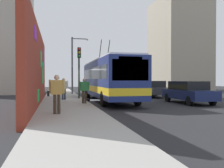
# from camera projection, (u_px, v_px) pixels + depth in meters

# --- Properties ---
(ground_plane) EXTENTS (80.00, 80.00, 0.00)m
(ground_plane) POSITION_uv_depth(u_px,v_px,m) (85.00, 101.00, 19.42)
(ground_plane) COLOR #232326
(sidewalk_slab) EXTENTS (48.00, 3.20, 0.15)m
(sidewalk_slab) POSITION_uv_depth(u_px,v_px,m) (64.00, 101.00, 19.07)
(sidewalk_slab) COLOR #9E9B93
(sidewalk_slab) RESTS_ON ground_plane
(graffiti_wall) EXTENTS (15.15, 0.32, 4.78)m
(graffiti_wall) POSITION_uv_depth(u_px,v_px,m) (37.00, 68.00, 15.32)
(graffiti_wall) COLOR maroon
(graffiti_wall) RESTS_ON ground_plane
(building_far_right) EXTENTS (9.14, 7.13, 14.35)m
(building_far_right) POSITION_uv_depth(u_px,v_px,m) (178.00, 45.00, 39.60)
(building_far_right) COLOR #9E937F
(building_far_right) RESTS_ON ground_plane
(city_bus) EXTENTS (11.70, 2.51, 4.99)m
(city_bus) POSITION_uv_depth(u_px,v_px,m) (108.00, 78.00, 19.35)
(city_bus) COLOR navy
(city_bus) RESTS_ON ground_plane
(parked_car_navy) EXTENTS (4.79, 1.91, 1.58)m
(parked_car_navy) POSITION_uv_depth(u_px,v_px,m) (188.00, 92.00, 17.67)
(parked_car_navy) COLOR navy
(parked_car_navy) RESTS_ON ground_plane
(parked_car_dark_gray) EXTENTS (4.10, 1.74, 1.58)m
(parked_car_dark_gray) POSITION_uv_depth(u_px,v_px,m) (153.00, 89.00, 23.93)
(parked_car_dark_gray) COLOR #38383D
(parked_car_dark_gray) RESTS_ON ground_plane
(parked_car_red) EXTENTS (4.32, 1.78, 1.58)m
(parked_car_red) POSITION_uv_depth(u_px,v_px,m) (135.00, 87.00, 29.29)
(parked_car_red) COLOR #B21E19
(parked_car_red) RESTS_ON ground_plane
(parked_car_black) EXTENTS (4.48, 1.78, 1.58)m
(parked_car_black) POSITION_uv_depth(u_px,v_px,m) (124.00, 86.00, 34.37)
(parked_car_black) COLOR black
(parked_car_black) RESTS_ON ground_plane
(pedestrian_near_wall) EXTENTS (0.24, 0.77, 1.76)m
(pedestrian_near_wall) POSITION_uv_depth(u_px,v_px,m) (57.00, 91.00, 11.14)
(pedestrian_near_wall) COLOR #3F3326
(pedestrian_near_wall) RESTS_ON sidewalk_slab
(pedestrian_midblock) EXTENTS (0.22, 0.75, 1.67)m
(pedestrian_midblock) POSITION_uv_depth(u_px,v_px,m) (64.00, 87.00, 19.10)
(pedestrian_midblock) COLOR #2D3F59
(pedestrian_midblock) RESTS_ON sidewalk_slab
(pedestrian_at_curb) EXTENTS (0.22, 0.66, 1.62)m
(pedestrian_at_curb) POSITION_uv_depth(u_px,v_px,m) (84.00, 89.00, 16.18)
(pedestrian_at_curb) COLOR #3F3326
(pedestrian_at_curb) RESTS_ON sidewalk_slab
(traffic_light) EXTENTS (0.49, 0.28, 4.19)m
(traffic_light) POSITION_uv_depth(u_px,v_px,m) (79.00, 64.00, 20.27)
(traffic_light) COLOR #2D382D
(traffic_light) RESTS_ON sidewalk_slab
(street_lamp) EXTENTS (0.44, 1.87, 6.17)m
(street_lamp) POSITION_uv_depth(u_px,v_px,m) (74.00, 61.00, 26.99)
(street_lamp) COLOR #4C4C51
(street_lamp) RESTS_ON sidewalk_slab
(curbside_puddle) EXTENTS (1.86, 1.86, 0.00)m
(curbside_puddle) POSITION_uv_depth(u_px,v_px,m) (91.00, 100.00, 20.34)
(curbside_puddle) COLOR black
(curbside_puddle) RESTS_ON ground_plane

